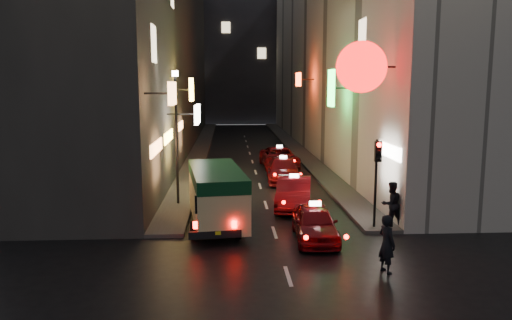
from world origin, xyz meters
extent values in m
cube|color=#353230|center=(-8.00, 34.00, 9.00)|extent=(6.00, 52.00, 18.00)
cube|color=#FFA159|center=(-3.93, 9.15, 5.42)|extent=(0.18, 1.44, 0.89)
cube|color=white|center=(-3.40, 16.10, 4.20)|extent=(0.18, 2.49, 0.99)
cube|color=yellow|center=(-3.95, 19.68, 5.44)|extent=(0.18, 1.40, 1.37)
cube|color=#FFA159|center=(-4.98, 11.73, 3.00)|extent=(0.10, 3.39, 0.55)
cube|color=yellow|center=(-4.98, 16.31, 3.00)|extent=(0.10, 3.39, 0.55)
cube|color=#FFA159|center=(-4.98, 23.20, 3.00)|extent=(0.10, 2.66, 0.55)
cube|color=#FFE5B2|center=(-4.99, 12.00, 7.50)|extent=(0.06, 1.30, 1.60)
cube|color=#B1ABA2|center=(8.00, 34.00, 9.00)|extent=(6.00, 52.00, 18.00)
cylinder|color=#F20A0A|center=(3.62, 9.80, 6.46)|extent=(2.07, 0.18, 2.07)
cube|color=#32FF48|center=(4.06, 17.84, 5.54)|extent=(0.18, 1.18, 2.09)
cube|color=#F3300C|center=(3.75, 28.99, 6.11)|extent=(0.18, 1.81, 1.06)
cube|color=white|center=(4.98, 9.99, 3.00)|extent=(0.10, 2.79, 0.55)
cube|color=#FFE5B2|center=(4.99, 15.00, 8.20)|extent=(0.06, 1.30, 1.60)
cube|color=#37363C|center=(0.00, 66.00, 11.00)|extent=(30.00, 10.00, 22.00)
cube|color=#464441|center=(-4.25, 34.00, 0.07)|extent=(1.50, 52.00, 0.15)
cube|color=#464441|center=(4.25, 34.00, 0.07)|extent=(1.50, 52.00, 0.15)
cube|color=beige|center=(-2.28, 9.52, 1.36)|extent=(2.60, 5.70, 2.02)
cube|color=#0B391C|center=(-2.28, 9.52, 2.13)|extent=(2.63, 5.72, 0.50)
cube|color=black|center=(-2.28, 9.80, 1.56)|extent=(2.36, 3.52, 0.46)
cube|color=black|center=(-2.28, 6.82, 0.49)|extent=(1.89, 0.42, 0.27)
cube|color=#FF0A05|center=(-2.97, 6.75, 0.85)|extent=(0.16, 0.06, 0.26)
cube|color=#FF0A05|center=(-1.60, 6.75, 0.85)|extent=(0.16, 0.06, 0.26)
cylinder|color=black|center=(-3.12, 11.28, 0.35)|extent=(0.20, 0.70, 0.70)
cylinder|color=black|center=(-1.44, 7.76, 0.35)|extent=(0.20, 0.70, 0.70)
imported|color=#63090F|center=(1.42, 7.52, 0.76)|extent=(2.13, 4.83, 1.52)
cube|color=white|center=(1.42, 7.52, 1.61)|extent=(0.43, 0.20, 0.16)
sphere|color=#FF0A05|center=(0.75, 5.35, 0.78)|extent=(0.16, 0.16, 0.16)
sphere|color=#FF0A05|center=(2.09, 5.35, 0.78)|extent=(0.16, 0.16, 0.16)
imported|color=#63090F|center=(1.26, 12.32, 0.85)|extent=(3.07, 5.66, 1.71)
cube|color=white|center=(1.26, 12.32, 1.80)|extent=(0.44, 0.25, 0.16)
sphere|color=#FF0A05|center=(0.51, 9.88, 0.88)|extent=(0.16, 0.16, 0.16)
sphere|color=#FF0A05|center=(2.02, 9.88, 0.88)|extent=(0.16, 0.16, 0.16)
imported|color=#63090F|center=(1.48, 18.86, 0.81)|extent=(2.28, 5.15, 1.61)
cube|color=white|center=(1.48, 18.86, 1.70)|extent=(0.43, 0.20, 0.16)
sphere|color=#FF0A05|center=(0.76, 16.55, 0.83)|extent=(0.16, 0.16, 0.16)
sphere|color=#FF0A05|center=(2.19, 16.55, 0.83)|extent=(0.16, 0.16, 0.16)
imported|color=#63090F|center=(1.74, 23.66, 0.82)|extent=(2.39, 5.27, 1.64)
cube|color=white|center=(1.74, 23.66, 1.73)|extent=(0.43, 0.20, 0.16)
sphere|color=#FF0A05|center=(1.02, 21.31, 0.85)|extent=(0.16, 0.16, 0.16)
sphere|color=#FF0A05|center=(2.47, 21.31, 0.85)|extent=(0.16, 0.16, 0.16)
imported|color=black|center=(3.07, 4.16, 1.04)|extent=(0.67, 0.80, 2.08)
imported|color=black|center=(4.69, 8.70, 1.17)|extent=(0.88, 0.70, 2.04)
cylinder|color=black|center=(4.00, 8.60, 1.90)|extent=(0.10, 0.10, 3.50)
cube|color=black|center=(4.00, 8.42, 3.20)|extent=(0.26, 0.18, 0.80)
sphere|color=#FF0A05|center=(4.00, 8.31, 3.47)|extent=(0.18, 0.18, 0.18)
sphere|color=black|center=(4.00, 8.31, 3.20)|extent=(0.17, 0.17, 0.17)
sphere|color=black|center=(4.00, 8.31, 2.93)|extent=(0.17, 0.17, 0.17)
cylinder|color=black|center=(-4.20, 13.00, 3.15)|extent=(0.12, 0.12, 6.00)
cylinder|color=#FFE5BF|center=(-4.20, 13.00, 6.25)|extent=(0.28, 0.28, 0.25)
camera|label=1|loc=(-1.78, -10.37, 5.80)|focal=35.00mm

